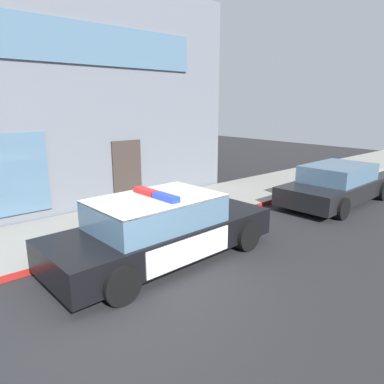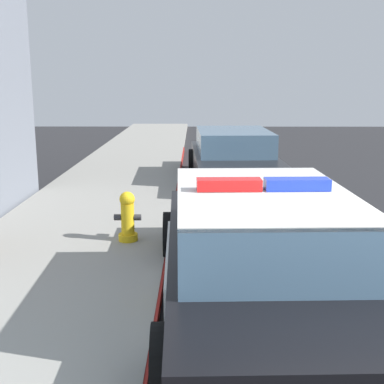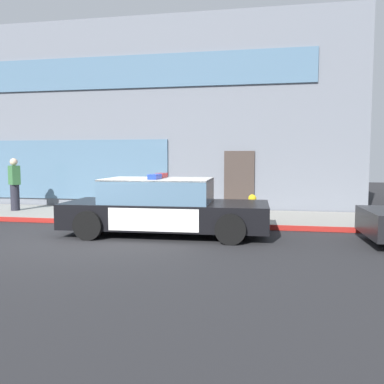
# 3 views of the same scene
# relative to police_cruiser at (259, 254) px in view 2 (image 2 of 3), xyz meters

# --- Properties ---
(police_cruiser) EXTENTS (4.98, 2.20, 1.49)m
(police_cruiser) POSITION_rel_police_cruiser_xyz_m (0.00, 0.00, 0.00)
(police_cruiser) COLOR black
(police_cruiser) RESTS_ON ground
(fire_hydrant) EXTENTS (0.34, 0.39, 0.73)m
(fire_hydrant) POSITION_rel_police_cruiser_xyz_m (2.08, 1.63, -0.18)
(fire_hydrant) COLOR gold
(fire_hydrant) RESTS_ON sidewalk
(car_down_street) EXTENTS (4.73, 2.16, 1.29)m
(car_down_street) POSITION_rel_police_cruiser_xyz_m (6.91, -0.24, -0.05)
(car_down_street) COLOR black
(car_down_street) RESTS_ON ground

